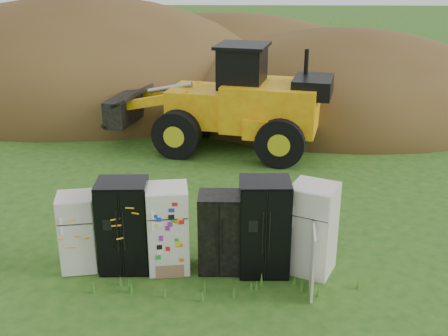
# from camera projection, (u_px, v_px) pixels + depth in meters

# --- Properties ---
(ground) EXTENTS (120.00, 120.00, 0.00)m
(ground) POSITION_uv_depth(u_px,v_px,m) (197.00, 268.00, 11.54)
(ground) COLOR #204C14
(ground) RESTS_ON ground
(fridge_leftmost) EXTENTS (0.82, 0.80, 1.62)m
(fridge_leftmost) POSITION_uv_depth(u_px,v_px,m) (78.00, 232.00, 11.31)
(fridge_leftmost) COLOR silver
(fridge_leftmost) RESTS_ON ground
(fridge_black_side) EXTENTS (1.03, 0.83, 1.91)m
(fridge_black_side) POSITION_uv_depth(u_px,v_px,m) (124.00, 226.00, 11.26)
(fridge_black_side) COLOR black
(fridge_black_side) RESTS_ON ground
(fridge_sticker) EXTENTS (0.91, 0.85, 1.82)m
(fridge_sticker) POSITION_uv_depth(u_px,v_px,m) (168.00, 229.00, 11.23)
(fridge_sticker) COLOR silver
(fridge_sticker) RESTS_ON ground
(fridge_dark_mid) EXTENTS (0.85, 0.69, 1.65)m
(fridge_dark_mid) POSITION_uv_depth(u_px,v_px,m) (220.00, 232.00, 11.26)
(fridge_dark_mid) COLOR black
(fridge_dark_mid) RESTS_ON ground
(fridge_black_right) EXTENTS (1.02, 0.86, 1.98)m
(fridge_black_right) POSITION_uv_depth(u_px,v_px,m) (264.00, 227.00, 11.14)
(fridge_black_right) COLOR black
(fridge_black_right) RESTS_ON ground
(fridge_open_door) EXTENTS (1.10, 1.07, 1.88)m
(fridge_open_door) POSITION_uv_depth(u_px,v_px,m) (312.00, 229.00, 11.16)
(fridge_open_door) COLOR silver
(fridge_open_door) RESTS_ON ground
(wheel_loader) EXTENTS (7.57, 4.38, 3.44)m
(wheel_loader) POSITION_uv_depth(u_px,v_px,m) (216.00, 97.00, 17.97)
(wheel_loader) COLOR yellow
(wheel_loader) RESTS_ON ground
(dirt_mound_right) EXTENTS (13.95, 10.23, 6.65)m
(dirt_mound_right) POSITION_uv_depth(u_px,v_px,m) (340.00, 112.00, 22.72)
(dirt_mound_right) COLOR #483117
(dirt_mound_right) RESTS_ON ground
(dirt_mound_left) EXTENTS (17.36, 13.02, 8.72)m
(dirt_mound_left) POSITION_uv_depth(u_px,v_px,m) (85.00, 96.00, 25.18)
(dirt_mound_left) COLOR #483117
(dirt_mound_left) RESTS_ON ground
(dirt_mound_back) EXTENTS (16.98, 11.32, 6.45)m
(dirt_mound_back) POSITION_uv_depth(u_px,v_px,m) (223.00, 77.00, 28.94)
(dirt_mound_back) COLOR #483117
(dirt_mound_back) RESTS_ON ground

